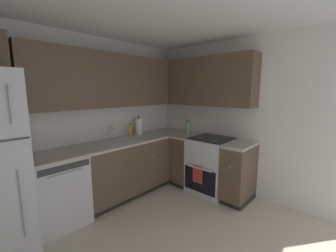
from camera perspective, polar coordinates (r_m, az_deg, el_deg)
ground_plane at (r=2.62m, az=-0.75°, el=-29.45°), size 3.42×3.11×0.02m
wall_back at (r=3.36m, az=-20.80°, el=1.46°), size 3.52×0.05×2.41m
wall_right at (r=3.54m, az=18.88°, el=1.95°), size 0.05×3.21×2.41m
dishwasher at (r=3.05m, az=-27.45°, el=-15.08°), size 0.60×0.63×0.85m
lower_cabinets_back at (r=3.48m, az=-11.47°, el=-11.07°), size 1.40×0.62×0.85m
countertop_back at (r=3.35m, az=-11.72°, el=-4.05°), size 2.61×0.60×0.03m
lower_cabinets_right at (r=3.58m, az=11.43°, el=-10.50°), size 0.62×1.27×0.85m
countertop_right at (r=3.45m, az=11.64°, el=-3.65°), size 0.60×1.27×0.03m
oven_range at (r=3.59m, az=11.42°, el=-10.08°), size 0.68×0.62×1.03m
upper_cabinets_back at (r=3.29m, az=-16.02°, el=11.57°), size 2.29×0.34×0.77m
upper_cabinets_right at (r=3.66m, az=8.76°, el=11.57°), size 0.32×1.82×0.77m
sink at (r=3.26m, az=-13.13°, el=-4.87°), size 0.60×0.40×0.10m
faucet at (r=3.40m, az=-15.14°, el=-1.56°), size 0.07×0.16×0.20m
soap_bottle at (r=3.62m, az=-10.12°, el=-1.16°), size 0.05×0.05×0.22m
paper_towel_roll at (r=3.70m, az=-7.82°, el=-0.17°), size 0.11×0.11×0.34m
oil_bottle at (r=3.69m, az=5.23°, el=-0.45°), size 0.07×0.07×0.26m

